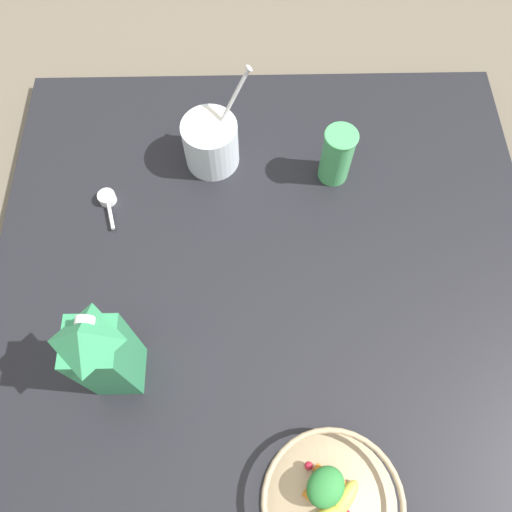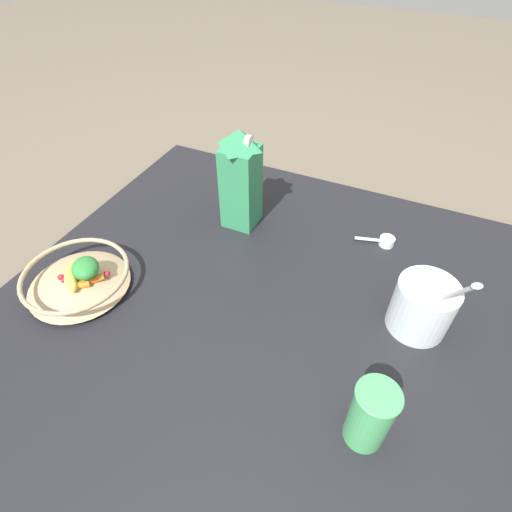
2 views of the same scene
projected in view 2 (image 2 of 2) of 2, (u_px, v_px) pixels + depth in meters
name	position (u px, v px, depth m)	size (l,w,h in m)	color
ground_plane	(256.00, 326.00, 0.86)	(6.00, 6.00, 0.00)	#665B4C
countertop	(256.00, 321.00, 0.85)	(1.11, 1.11, 0.04)	black
fruit_bowl	(77.00, 278.00, 0.87)	(0.23, 0.23, 0.08)	tan
milk_carton	(241.00, 179.00, 0.97)	(0.08, 0.08, 0.26)	#338C59
yogurt_tub	(423.00, 305.00, 0.77)	(0.15, 0.12, 0.23)	silver
drinking_cup	(371.00, 415.00, 0.61)	(0.07, 0.07, 0.14)	#4CB266
measuring_scoop	(385.00, 241.00, 0.99)	(0.04, 0.09, 0.02)	white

